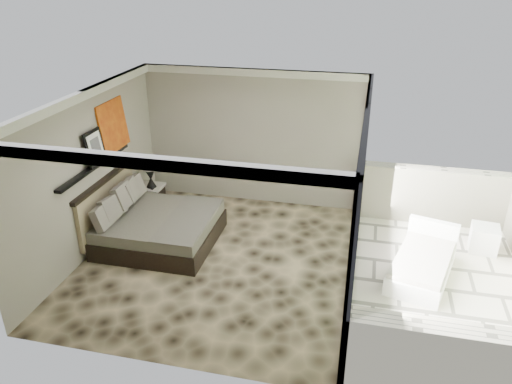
% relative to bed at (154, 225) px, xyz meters
% --- Properties ---
extents(floor, '(5.00, 5.00, 0.00)m').
position_rel_bed_xyz_m(floor, '(1.31, -0.36, -0.33)').
color(floor, black).
rests_on(floor, ground).
extents(ceiling, '(4.50, 5.00, 0.02)m').
position_rel_bed_xyz_m(ceiling, '(1.31, -0.36, 2.46)').
color(ceiling, silver).
rests_on(ceiling, back_wall).
extents(back_wall, '(4.50, 0.02, 2.80)m').
position_rel_bed_xyz_m(back_wall, '(1.31, 2.13, 1.07)').
color(back_wall, gray).
rests_on(back_wall, floor).
extents(left_wall, '(0.02, 5.00, 2.80)m').
position_rel_bed_xyz_m(left_wall, '(-0.93, -0.36, 1.07)').
color(left_wall, gray).
rests_on(left_wall, floor).
extents(glass_wall, '(0.08, 5.00, 2.80)m').
position_rel_bed_xyz_m(glass_wall, '(3.56, -0.36, 1.07)').
color(glass_wall, white).
rests_on(glass_wall, floor).
extents(terrace_slab, '(3.00, 5.00, 0.12)m').
position_rel_bed_xyz_m(terrace_slab, '(5.06, -0.36, -0.39)').
color(terrace_slab, beige).
rests_on(terrace_slab, ground).
extents(picture_ledge, '(0.12, 2.20, 0.05)m').
position_rel_bed_xyz_m(picture_ledge, '(-0.87, -0.26, 1.17)').
color(picture_ledge, black).
rests_on(picture_ledge, left_wall).
extents(bed, '(2.01, 1.95, 1.11)m').
position_rel_bed_xyz_m(bed, '(0.00, 0.00, 0.00)').
color(bed, black).
rests_on(bed, floor).
extents(nightstand, '(0.54, 0.54, 0.49)m').
position_rel_bed_xyz_m(nightstand, '(-0.62, 1.22, -0.08)').
color(nightstand, black).
rests_on(nightstand, floor).
extents(table_lamp, '(0.35, 0.35, 0.64)m').
position_rel_bed_xyz_m(table_lamp, '(-0.57, 1.18, 0.60)').
color(table_lamp, black).
rests_on(table_lamp, nightstand).
extents(abstract_canvas, '(0.13, 0.90, 0.90)m').
position_rel_bed_xyz_m(abstract_canvas, '(-0.88, 0.53, 1.65)').
color(abstract_canvas, '#AC0E0E').
rests_on(abstract_canvas, picture_ledge).
extents(framed_print, '(0.11, 0.50, 0.60)m').
position_rel_bed_xyz_m(framed_print, '(-0.83, -0.24, 1.50)').
color(framed_print, black).
rests_on(framed_print, picture_ledge).
extents(ottoman, '(0.51, 0.51, 0.46)m').
position_rel_bed_xyz_m(ottoman, '(5.76, 1.04, -0.10)').
color(ottoman, silver).
rests_on(ottoman, terrace_slab).
extents(lounger, '(1.23, 1.82, 0.65)m').
position_rel_bed_xyz_m(lounger, '(4.66, 0.01, -0.13)').
color(lounger, white).
rests_on(lounger, terrace_slab).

